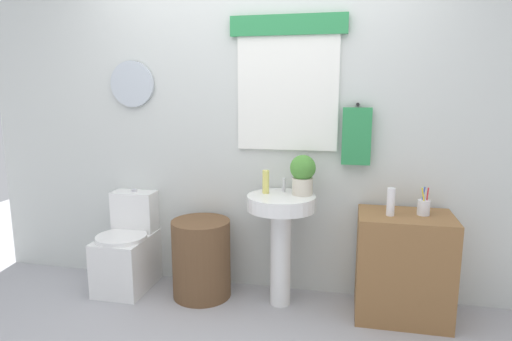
{
  "coord_description": "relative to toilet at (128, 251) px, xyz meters",
  "views": [
    {
      "loc": [
        0.7,
        -2.07,
        1.53
      ],
      "look_at": [
        0.08,
        0.8,
        0.98
      ],
      "focal_mm": 30.67,
      "sensor_mm": 36.0,
      "label": 1
    }
  ],
  "objects": [
    {
      "name": "laundry_hamper",
      "position": [
        0.61,
        -0.03,
        0.0
      ],
      "size": [
        0.43,
        0.43,
        0.58
      ],
      "primitive_type": "cylinder",
      "color": "brown",
      "rests_on": "ground_plane"
    },
    {
      "name": "back_wall",
      "position": [
        0.96,
        0.27,
        1.02
      ],
      "size": [
        4.4,
        0.18,
        2.6
      ],
      "color": "silver",
      "rests_on": "ground_plane"
    },
    {
      "name": "potted_plant",
      "position": [
        1.35,
        0.03,
        0.67
      ],
      "size": [
        0.18,
        0.18,
        0.28
      ],
      "color": "beige",
      "rests_on": "pedestal_sink"
    },
    {
      "name": "toothbrush_cup",
      "position": [
        2.15,
        -0.01,
        0.48
      ],
      "size": [
        0.08,
        0.08,
        0.19
      ],
      "color": "silver",
      "rests_on": "wooden_cabinet"
    },
    {
      "name": "faucet",
      "position": [
        1.21,
        0.09,
        0.56
      ],
      "size": [
        0.03,
        0.03,
        0.1
      ],
      "primitive_type": "cylinder",
      "color": "silver",
      "rests_on": "pedestal_sink"
    },
    {
      "name": "soap_bottle",
      "position": [
        1.09,
        0.02,
        0.6
      ],
      "size": [
        0.05,
        0.05,
        0.17
      ],
      "primitive_type": "cylinder",
      "color": "#DBD166",
      "rests_on": "pedestal_sink"
    },
    {
      "name": "pedestal_sink",
      "position": [
        1.21,
        -0.03,
        0.3
      ],
      "size": [
        0.48,
        0.48,
        0.8
      ],
      "color": "white",
      "rests_on": "ground_plane"
    },
    {
      "name": "wooden_cabinet",
      "position": [
        2.04,
        -0.03,
        0.07
      ],
      "size": [
        0.61,
        0.44,
        0.72
      ],
      "primitive_type": "cube",
      "color": "olive",
      "rests_on": "ground_plane"
    },
    {
      "name": "lotion_bottle",
      "position": [
        1.94,
        -0.07,
        0.52
      ],
      "size": [
        0.05,
        0.05,
        0.18
      ],
      "primitive_type": "cylinder",
      "color": "white",
      "rests_on": "wooden_cabinet"
    },
    {
      "name": "toilet",
      "position": [
        0.0,
        0.0,
        0.0
      ],
      "size": [
        0.38,
        0.51,
        0.75
      ],
      "color": "white",
      "rests_on": "ground_plane"
    }
  ]
}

